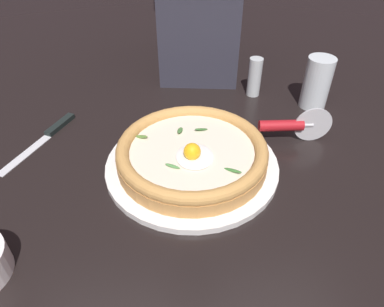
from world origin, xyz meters
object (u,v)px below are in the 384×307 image
pizza (192,153)px  drinking_glass (316,86)px  table_knife (50,133)px  pepper_shaker (255,77)px  pizza_cutter (291,125)px

pizza → drinking_glass: bearing=124.5°
table_knife → pepper_shaker: bearing=107.3°
pepper_shaker → table_knife: bearing=-72.7°
table_knife → drinking_glass: size_ratio=1.68×
drinking_glass → pepper_shaker: (-0.06, -0.13, -0.00)m
drinking_glass → pizza_cutter: bearing=-35.6°
pizza_cutter → table_knife: bearing=-96.1°
table_knife → pizza: bearing=67.1°
pepper_shaker → pizza_cutter: bearing=9.6°
pizza_cutter → drinking_glass: drinking_glass is taller
pizza → pepper_shaker: size_ratio=2.92×
pizza_cutter → drinking_glass: bearing=144.4°
drinking_glass → pepper_shaker: drinking_glass is taller
pizza → pizza_cutter: (-0.07, 0.20, 0.00)m
drinking_glass → table_knife: bearing=-82.2°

